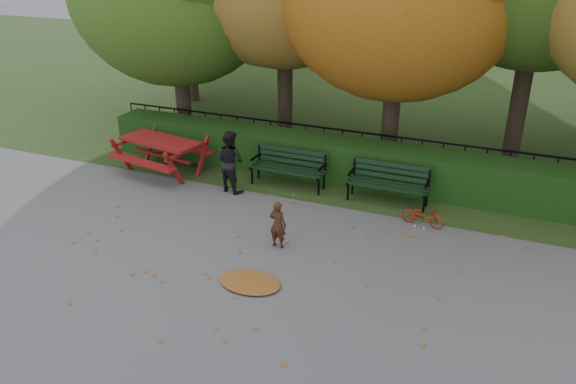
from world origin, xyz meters
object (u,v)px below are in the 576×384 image
at_px(picnic_table, 161,147).
at_px(bicycle, 423,215).
at_px(adult, 230,161).
at_px(bench_left, 289,165).
at_px(bench_right, 389,180).
at_px(child, 278,225).

xyz_separation_m(picnic_table, bicycle, (6.58, -0.36, -0.45)).
distance_m(picnic_table, adult, 2.12).
bearing_deg(picnic_table, adult, 1.82).
bearing_deg(bench_left, adult, -145.03).
relative_size(bench_left, adult, 1.23).
bearing_deg(bench_right, picnic_table, -174.93).
distance_m(bench_right, adult, 3.64).
relative_size(picnic_table, child, 2.44).
xyz_separation_m(bench_left, child, (0.93, -2.79, -0.05)).
xyz_separation_m(bench_right, child, (-1.47, -2.79, -0.05)).
relative_size(bench_right, child, 1.90).
relative_size(picnic_table, bicycle, 2.59).
relative_size(child, adult, 0.65).
relative_size(bench_left, picnic_table, 0.78).
height_order(child, bicycle, child).
height_order(bench_right, bicycle, bench_right).
bearing_deg(bicycle, picnic_table, 94.03).
height_order(bench_left, bench_right, same).
bearing_deg(bench_left, child, -71.66).
distance_m(bench_right, child, 3.16).
relative_size(bench_right, bicycle, 2.01).
xyz_separation_m(bench_right, picnic_table, (-5.64, -0.50, 0.17)).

